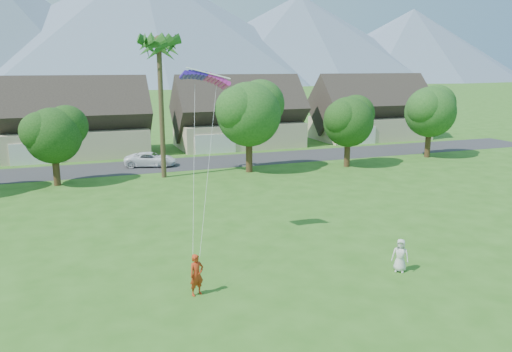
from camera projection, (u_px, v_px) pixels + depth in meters
name	position (u px, v px, depth m)	size (l,w,h in m)	color
ground	(344.00, 321.00, 19.71)	(500.00, 500.00, 0.00)	#2D6019
street	(174.00, 165.00, 50.82)	(90.00, 7.00, 0.01)	#2D2D30
kite_flyer	(197.00, 275.00, 21.78)	(0.68, 0.45, 1.87)	#B03114
watcher	(400.00, 255.00, 24.30)	(0.81, 0.53, 1.66)	silver
parked_car	(151.00, 159.00, 49.87)	(2.34, 5.07, 1.41)	white
mountain_ridge	(105.00, 27.00, 254.87)	(540.00, 240.00, 70.00)	slate
houses_row	(162.00, 122.00, 58.48)	(72.75, 8.19, 8.86)	beige
tree_row	(173.00, 124.00, 43.81)	(62.27, 6.67, 8.45)	#47301C
fan_palm	(159.00, 42.00, 42.55)	(3.00, 3.00, 13.80)	#4C3D26
parafoil_kite	(206.00, 76.00, 26.66)	(2.59, 1.05, 0.50)	#3817B1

